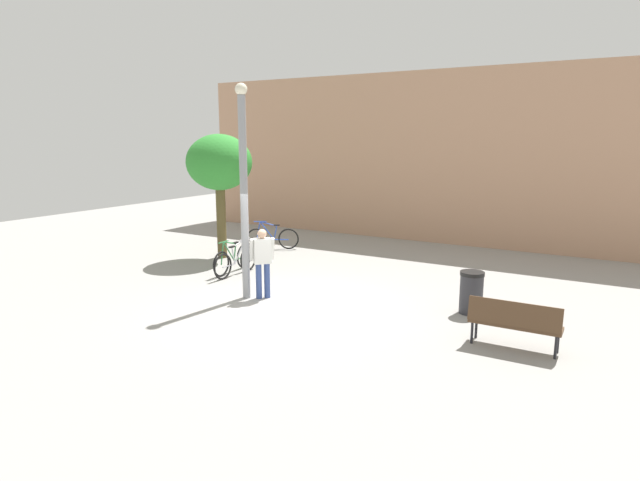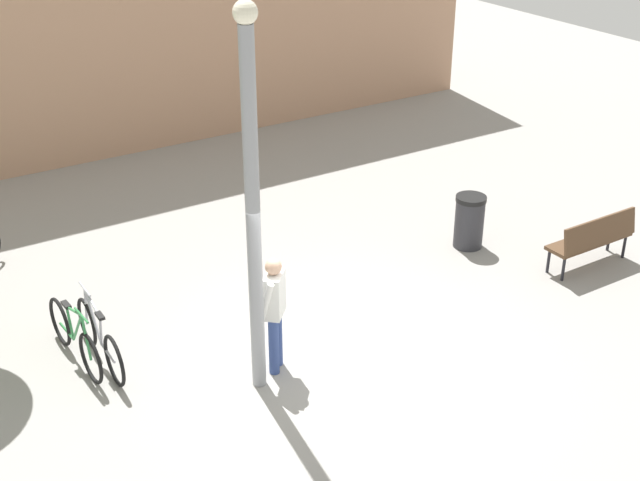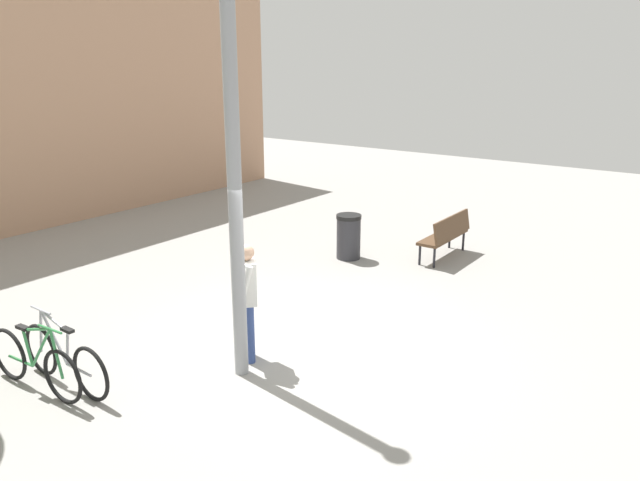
% 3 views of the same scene
% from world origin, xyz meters
% --- Properties ---
extents(ground_plane, '(36.00, 36.00, 0.00)m').
position_xyz_m(ground_plane, '(0.00, 0.00, 0.00)').
color(ground_plane, gray).
extents(lamppost, '(0.28, 0.28, 4.97)m').
position_xyz_m(lamppost, '(-1.15, 0.09, 2.66)').
color(lamppost, gray).
rests_on(lamppost, ground_plane).
extents(person_by_lamppost, '(0.57, 0.59, 1.67)m').
position_xyz_m(person_by_lamppost, '(-0.80, 0.28, 0.97)').
color(person_by_lamppost, '#334784').
rests_on(person_by_lamppost, ground_plane).
extents(park_bench, '(1.60, 0.49, 0.92)m').
position_xyz_m(park_bench, '(4.98, 0.01, 0.55)').
color(park_bench, '#513823').
rests_on(park_bench, ground_plane).
extents(bicycle_green, '(0.16, 1.81, 0.97)m').
position_xyz_m(bicycle_green, '(-3.01, 1.85, 0.38)').
color(bicycle_green, black).
rests_on(bicycle_green, ground_plane).
extents(bicycle_silver, '(0.08, 1.81, 0.97)m').
position_xyz_m(bicycle_silver, '(-2.73, 1.65, 0.38)').
color(bicycle_silver, black).
rests_on(bicycle_silver, ground_plane).
extents(trash_bin, '(0.52, 0.52, 0.93)m').
position_xyz_m(trash_bin, '(3.78, 1.66, 0.47)').
color(trash_bin, '#2D2D33').
rests_on(trash_bin, ground_plane).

